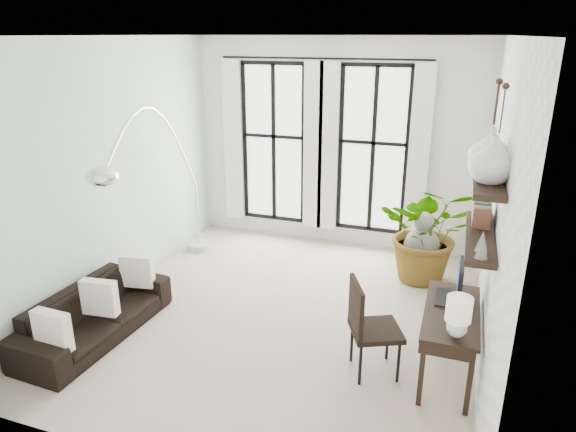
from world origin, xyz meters
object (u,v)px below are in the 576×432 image
at_px(plant, 429,232).
at_px(arc_lamp, 155,147).
at_px(buddha, 421,251).
at_px(desk, 451,317).
at_px(sofa, 95,314).
at_px(desk_chair, 367,322).

bearing_deg(plant, arc_lamp, -157.45).
bearing_deg(buddha, plant, 9.27).
distance_m(plant, arc_lamp, 3.73).
relative_size(desk, arc_lamp, 0.42).
height_order(desk, arc_lamp, arc_lamp).
height_order(plant, desk, plant).
height_order(sofa, desk_chair, desk_chair).
bearing_deg(arc_lamp, plant, 22.55).
distance_m(sofa, desk_chair, 3.01).
bearing_deg(desk_chair, plant, 55.88).
distance_m(desk, arc_lamp, 3.93).
bearing_deg(desk_chair, arc_lamp, 136.58).
distance_m(desk_chair, buddha, 2.34).
distance_m(desk_chair, arc_lamp, 3.32).
distance_m(sofa, plant, 4.31).
xyz_separation_m(desk, buddha, (-0.46, 2.14, -0.27)).
bearing_deg(desk, plant, 100.13).
bearing_deg(arc_lamp, desk_chair, -18.62).
relative_size(plant, buddha, 1.43).
bearing_deg(desk, desk_chair, -167.19).
relative_size(desk_chair, buddha, 1.02).
bearing_deg(buddha, sofa, -141.17).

